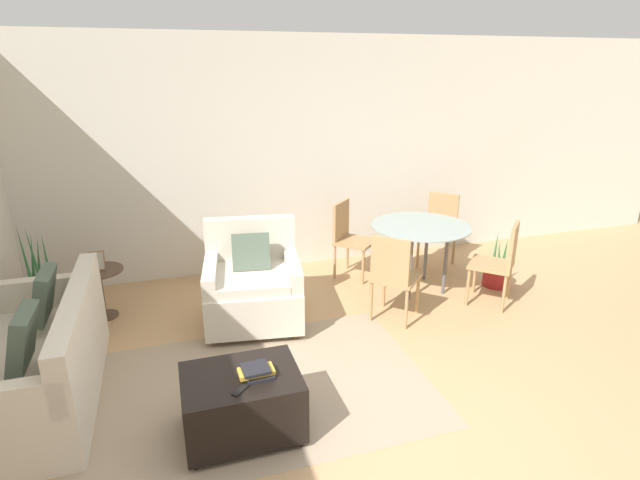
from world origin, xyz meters
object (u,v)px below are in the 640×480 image
object	(u,v)px
picture_frame	(97,261)
dining_chair_near_right	(501,259)
couch	(37,365)
dining_table	(420,233)
dining_chair_near_left	(393,273)
potted_plant	(44,303)
book_stack	(257,372)
tv_remote_primary	(242,389)
side_table	(101,284)
potted_plant_small	(497,273)
ottoman	(242,402)
dining_chair_far_left	(349,234)
armchair	(253,286)
dining_chair_far_right	(440,225)

from	to	relation	value
picture_frame	dining_chair_near_right	xyz separation A→B (m)	(3.93, -0.95, -0.08)
couch	dining_table	xyz separation A→B (m)	(3.66, 0.94, 0.37)
dining_chair_near_left	potted_plant	bearing A→B (deg)	162.71
dining_table	dining_chair_near_right	distance (m)	0.87
potted_plant	dining_chair_near_left	distance (m)	3.43
couch	book_stack	xyz separation A→B (m)	(1.50, -0.86, 0.20)
book_stack	tv_remote_primary	xyz separation A→B (m)	(-0.12, -0.11, -0.03)
side_table	potted_plant_small	bearing A→B (deg)	-7.25
ottoman	side_table	world-z (taller)	side_table
dining_table	dining_chair_far_left	distance (m)	0.87
armchair	book_stack	distance (m)	1.62
ottoman	tv_remote_primary	distance (m)	0.26
picture_frame	potted_plant_small	xyz separation A→B (m)	(4.23, -0.54, -0.45)
potted_plant	picture_frame	bearing A→B (deg)	-6.95
book_stack	side_table	world-z (taller)	book_stack
dining_chair_near_right	dining_chair_far_left	xyz separation A→B (m)	(-1.22, 1.22, 0.00)
ottoman	side_table	size ratio (longest dim) A/B	1.54
dining_chair_far_right	side_table	bearing A→B (deg)	-176.07
dining_chair_far_left	potted_plant_small	distance (m)	1.76
couch	picture_frame	bearing A→B (deg)	75.38
side_table	dining_chair_far_right	bearing A→B (deg)	3.93
book_stack	dining_chair_far_left	distance (m)	2.87
potted_plant_small	dining_chair_far_right	bearing A→B (deg)	110.39
side_table	dining_chair_far_left	world-z (taller)	dining_chair_far_left
couch	potted_plant_small	bearing A→B (deg)	9.20
potted_plant	dining_chair_near_left	xyz separation A→B (m)	(3.26, -1.01, 0.32)
armchair	picture_frame	xyz separation A→B (m)	(-1.42, 0.54, 0.23)
potted_plant	potted_plant_small	xyz separation A→B (m)	(4.78, -0.61, -0.05)
armchair	potted_plant	bearing A→B (deg)	162.76
couch	book_stack	distance (m)	1.74
dining_chair_near_right	ottoman	bearing A→B (deg)	-158.14
dining_table	potted_plant_small	distance (m)	1.07
potted_plant	potted_plant_small	distance (m)	4.82
couch	dining_chair_far_left	bearing A→B (deg)	26.93
armchair	side_table	bearing A→B (deg)	159.06
book_stack	side_table	distance (m)	2.44
picture_frame	dining_table	xyz separation A→B (m)	(3.32, -0.34, 0.06)
side_table	dining_chair_far_right	world-z (taller)	dining_chair_far_right
ottoman	potted_plant_small	world-z (taller)	potted_plant_small
dining_table	side_table	bearing A→B (deg)	174.18
side_table	picture_frame	distance (m)	0.24
side_table	dining_table	xyz separation A→B (m)	(3.32, -0.34, 0.31)
couch	potted_plant_small	size ratio (longest dim) A/B	2.76
book_stack	dining_table	distance (m)	2.82
dining_table	dining_chair_near_right	size ratio (longest dim) A/B	1.20
dining_chair_far_left	potted_plant	bearing A→B (deg)	-176.43
potted_plant_small	dining_table	bearing A→B (deg)	167.62
book_stack	picture_frame	size ratio (longest dim) A/B	1.25
book_stack	dining_chair_near_left	distance (m)	1.96
dining_table	armchair	bearing A→B (deg)	-173.88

